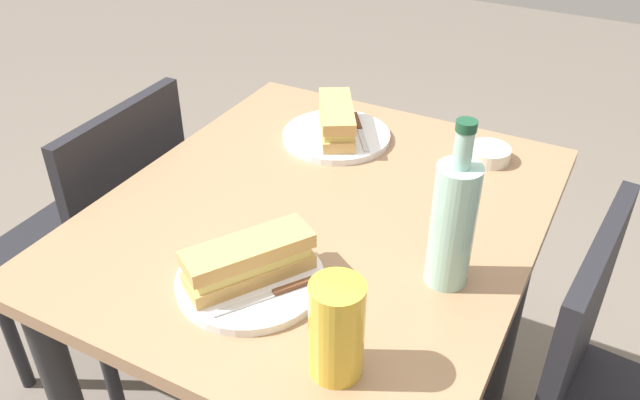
{
  "coord_description": "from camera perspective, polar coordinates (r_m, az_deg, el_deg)",
  "views": [
    {
      "loc": [
        0.89,
        0.47,
        1.48
      ],
      "look_at": [
        0.0,
        0.0,
        0.8
      ],
      "focal_mm": 36.26,
      "sensor_mm": 36.0,
      "label": 1
    }
  ],
  "objects": [
    {
      "name": "dining_table",
      "position": [
        1.32,
        0.0,
        -5.9
      ],
      "size": [
        0.93,
        0.79,
        0.78
      ],
      "color": "#997251",
      "rests_on": "ground"
    },
    {
      "name": "chair_near",
      "position": [
        1.7,
        -17.94,
        -3.0
      ],
      "size": [
        0.41,
        0.41,
        0.87
      ],
      "color": "black",
      "rests_on": "ground"
    },
    {
      "name": "plate_near",
      "position": [
        1.46,
        1.45,
        5.67
      ],
      "size": [
        0.24,
        0.24,
        0.01
      ],
      "primitive_type": "cylinder",
      "color": "white",
      "rests_on": "dining_table"
    },
    {
      "name": "baguette_sandwich_near",
      "position": [
        1.44,
        1.47,
        7.12
      ],
      "size": [
        0.2,
        0.16,
        0.07
      ],
      "color": "tan",
      "rests_on": "plate_near"
    },
    {
      "name": "knife_near",
      "position": [
        1.47,
        3.53,
        6.28
      ],
      "size": [
        0.16,
        0.11,
        0.01
      ],
      "color": "silver",
      "rests_on": "plate_near"
    },
    {
      "name": "plate_far",
      "position": [
        1.06,
        -5.94,
        -7.09
      ],
      "size": [
        0.24,
        0.24,
        0.01
      ],
      "primitive_type": "cylinder",
      "color": "white",
      "rests_on": "dining_table"
    },
    {
      "name": "baguette_sandwich_far",
      "position": [
        1.03,
        -6.07,
        -5.35
      ],
      "size": [
        0.21,
        0.17,
        0.07
      ],
      "color": "tan",
      "rests_on": "plate_far"
    },
    {
      "name": "knife_far",
      "position": [
        1.02,
        -4.08,
        -8.21
      ],
      "size": [
        0.15,
        0.11,
        0.01
      ],
      "color": "silver",
      "rests_on": "plate_far"
    },
    {
      "name": "water_bottle",
      "position": [
        1.02,
        11.65,
        -1.92
      ],
      "size": [
        0.07,
        0.07,
        0.29
      ],
      "color": "#99C6B7",
      "rests_on": "dining_table"
    },
    {
      "name": "beer_glass",
      "position": [
        0.88,
        1.47,
        -11.35
      ],
      "size": [
        0.08,
        0.08,
        0.15
      ],
      "primitive_type": "cylinder",
      "color": "gold",
      "rests_on": "dining_table"
    },
    {
      "name": "olive_bowl",
      "position": [
        1.42,
        14.64,
        3.97
      ],
      "size": [
        0.09,
        0.09,
        0.03
      ],
      "primitive_type": "cylinder",
      "color": "silver",
      "rests_on": "dining_table"
    }
  ]
}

